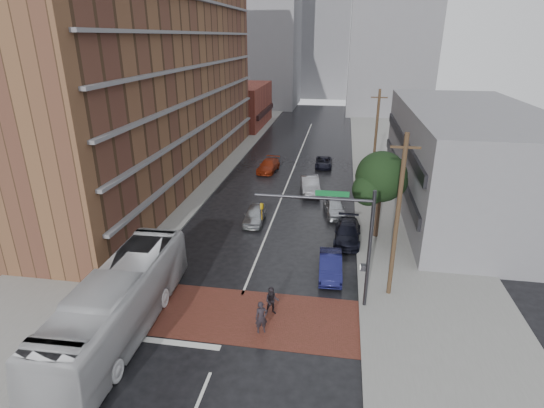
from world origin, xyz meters
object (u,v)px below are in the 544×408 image
(pedestrian_b, at_px, (272,301))
(car_travel_c, at_px, (268,166))
(pedestrian_a, at_px, (261,318))
(car_travel_b, at_px, (310,185))
(car_parked_far, at_px, (335,207))
(car_parked_mid, at_px, (347,233))
(car_parked_near, at_px, (330,266))
(car_travel_a, at_px, (255,215))
(suv_travel, at_px, (324,162))
(transit_bus, at_px, (119,303))

(pedestrian_b, distance_m, car_travel_c, 27.36)
(pedestrian_a, xyz_separation_m, car_travel_b, (0.78, 22.09, -0.10))
(car_parked_far, bearing_deg, car_parked_mid, -87.93)
(car_parked_near, relative_size, car_parked_mid, 0.87)
(pedestrian_a, height_order, pedestrian_b, pedestrian_a)
(car_travel_a, bearing_deg, car_travel_b, 61.52)
(car_travel_b, bearing_deg, car_parked_far, -73.53)
(suv_travel, height_order, car_parked_near, car_parked_near)
(car_travel_c, xyz_separation_m, car_parked_mid, (9.06, -16.86, 0.01))
(pedestrian_a, xyz_separation_m, car_parked_mid, (4.48, 11.73, -0.22))
(pedestrian_a, bearing_deg, car_parked_near, 40.44)
(car_travel_a, height_order, suv_travel, car_travel_a)
(transit_bus, height_order, pedestrian_b, transit_bus)
(car_travel_a, relative_size, car_parked_far, 0.97)
(suv_travel, xyz_separation_m, car_parked_near, (1.69, -24.95, 0.11))
(pedestrian_a, height_order, car_parked_mid, pedestrian_a)
(car_travel_a, bearing_deg, pedestrian_a, -79.13)
(car_parked_near, bearing_deg, car_travel_a, 128.60)
(car_travel_b, bearing_deg, car_parked_near, -89.86)
(suv_travel, distance_m, car_parked_far, 14.79)
(transit_bus, height_order, suv_travel, transit_bus)
(pedestrian_b, bearing_deg, pedestrian_a, -110.14)
(car_travel_a, distance_m, car_parked_near, 10.04)
(car_travel_a, xyz_separation_m, car_parked_far, (6.61, 2.71, 0.02))
(car_parked_mid, bearing_deg, car_travel_c, 119.98)
(car_travel_b, relative_size, car_parked_near, 1.18)
(car_parked_far, bearing_deg, car_travel_b, 105.35)
(car_travel_b, height_order, car_parked_far, car_travel_b)
(suv_travel, bearing_deg, pedestrian_b, -93.93)
(car_parked_near, bearing_deg, car_travel_c, 107.17)
(suv_travel, bearing_deg, transit_bus, -106.70)
(transit_bus, relative_size, car_travel_a, 3.14)
(car_travel_b, bearing_deg, suv_travel, 75.11)
(car_travel_b, distance_m, car_parked_near, 15.86)
(car_parked_far, bearing_deg, pedestrian_b, -112.06)
(transit_bus, distance_m, pedestrian_a, 7.45)
(pedestrian_a, bearing_deg, transit_bus, 166.93)
(pedestrian_a, bearing_deg, pedestrian_b, 58.43)
(car_travel_c, xyz_separation_m, car_parked_far, (7.96, -11.89, 0.03))
(car_travel_a, relative_size, car_parked_near, 0.97)
(suv_travel, relative_size, car_parked_mid, 0.87)
(pedestrian_a, height_order, car_travel_b, pedestrian_a)
(car_travel_a, bearing_deg, car_parked_near, -50.91)
(pedestrian_a, relative_size, suv_travel, 0.44)
(pedestrian_b, xyz_separation_m, suv_travel, (1.41, 29.72, -0.26))
(pedestrian_b, relative_size, car_parked_near, 0.40)
(car_travel_c, distance_m, suv_travel, 6.87)
(transit_bus, bearing_deg, pedestrian_a, 7.16)
(car_parked_near, bearing_deg, car_travel_b, 96.82)
(transit_bus, distance_m, car_parked_mid, 17.49)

